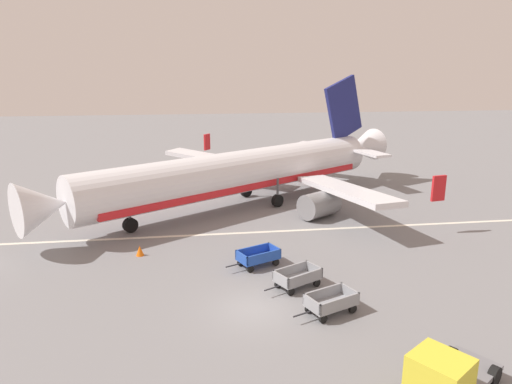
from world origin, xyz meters
The scene contains 8 objects.
ground_plane centered at (0.00, 0.00, 0.00)m, with size 220.00×220.00×0.00m, color slate.
apron_stripe centered at (0.00, 11.39, 0.01)m, with size 120.00×0.36×0.01m, color silver.
airplane centered at (2.16, 18.97, 3.05)m, with size 33.58×28.13×11.34m.
baggage_cart_nearest centered at (3.79, -0.96, 0.60)m, with size 3.56×2.26×1.07m.
baggage_cart_second_in_row centered at (2.78, 2.08, 0.60)m, with size 3.49×2.39×1.07m.
baggage_cart_third_in_row centered at (1.02, 5.29, 0.60)m, with size 3.54×2.31×1.07m.
service_truck_beside_carts centered at (5.94, -7.82, 1.10)m, with size 4.68×4.04×2.10m.
traffic_cone_near_plane centered at (-6.42, 8.00, 0.34)m, with size 0.52×0.52×0.68m, color orange.
Camera 1 is at (-2.82, -21.26, 11.78)m, focal length 32.67 mm.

